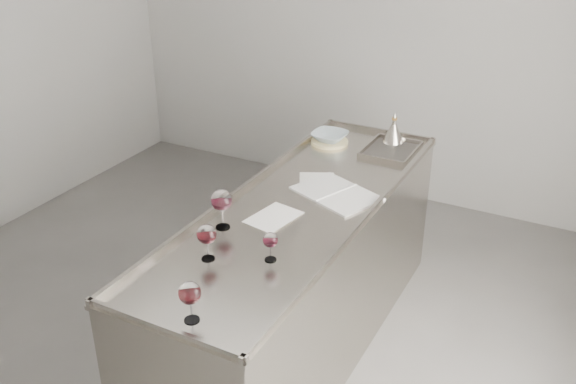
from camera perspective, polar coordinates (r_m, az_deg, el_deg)
The scene contains 12 objects.
room_shell at distance 3.24m, azimuth -9.14°, elevation 5.82°, with size 4.54×5.04×2.84m.
counter at distance 3.66m, azimuth 1.11°, elevation -7.64°, with size 0.77×2.42×0.97m.
wine_glass_left at distance 3.16m, azimuth -5.93°, elevation -0.81°, with size 0.11×0.11×0.21m.
wine_glass_middle at distance 2.92m, azimuth -7.24°, elevation -3.82°, with size 0.09×0.09×0.18m.
wine_glass_right at distance 2.54m, azimuth -8.73°, elevation -8.95°, with size 0.09×0.09×0.18m.
wine_glass_small at distance 2.90m, azimuth -1.59°, elevation -4.38°, with size 0.07×0.07×0.14m.
notebook at distance 3.53m, azimuth 4.32°, elevation -0.13°, with size 0.53×0.46×0.02m.
loose_paper_top at distance 3.66m, azimuth 2.62°, elevation 0.79°, with size 0.20×0.29×0.00m, color silver.
loose_paper_under at distance 3.29m, azimuth -1.30°, elevation -2.25°, with size 0.19×0.28×0.00m, color white.
trivet at distance 4.21m, azimuth 3.71°, elevation 4.48°, with size 0.24×0.24×0.02m, color beige.
ceramic_bowl at distance 4.20m, azimuth 3.73°, elevation 4.96°, with size 0.23×0.23×0.06m, color #9AABB3.
wine_funnel at distance 4.26m, azimuth 9.36°, elevation 5.23°, with size 0.14×0.14×0.21m.
Camera 1 is at (1.85, -2.41, 2.53)m, focal length 40.00 mm.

